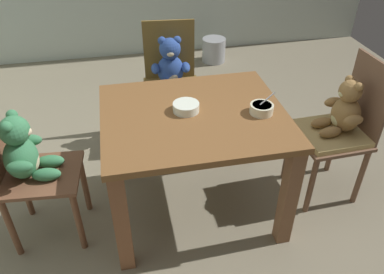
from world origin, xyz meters
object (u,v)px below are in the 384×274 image
(porridge_bowl_white_center, at_px, (186,107))
(teddy_chair_near_left, at_px, (26,160))
(porridge_bowl_cream_near_right, at_px, (262,109))
(metal_pail, at_px, (214,50))
(teddy_chair_near_right, at_px, (340,122))
(dining_table, at_px, (194,133))
(teddy_chair_far_center, at_px, (171,72))

(porridge_bowl_white_center, bearing_deg, teddy_chair_near_left, -175.65)
(porridge_bowl_cream_near_right, distance_m, porridge_bowl_white_center, 0.41)
(teddy_chair_near_left, xyz_separation_m, metal_pail, (1.59, 2.19, -0.42))
(teddy_chair_near_right, bearing_deg, teddy_chair_near_left, -2.04)
(metal_pail, bearing_deg, dining_table, -107.51)
(teddy_chair_far_center, height_order, porridge_bowl_cream_near_right, teddy_chair_far_center)
(metal_pail, bearing_deg, teddy_chair_near_left, -126.09)
(teddy_chair_near_left, bearing_deg, porridge_bowl_white_center, 9.01)
(teddy_chair_near_right, height_order, porridge_bowl_cream_near_right, teddy_chair_near_right)
(teddy_chair_far_center, bearing_deg, porridge_bowl_white_center, 2.57)
(porridge_bowl_white_center, bearing_deg, teddy_chair_far_center, 87.41)
(teddy_chair_near_right, bearing_deg, porridge_bowl_white_center, -5.76)
(teddy_chair_near_right, xyz_separation_m, porridge_bowl_cream_near_right, (-0.54, -0.05, 0.19))
(porridge_bowl_cream_near_right, bearing_deg, teddy_chair_near_right, 4.96)
(teddy_chair_far_center, bearing_deg, teddy_chair_near_left, -41.14)
(teddy_chair_near_left, bearing_deg, porridge_bowl_cream_near_right, 3.04)
(teddy_chair_near_left, xyz_separation_m, porridge_bowl_white_center, (0.88, 0.07, 0.18))
(teddy_chair_near_right, distance_m, metal_pail, 2.22)
(dining_table, distance_m, porridge_bowl_cream_near_right, 0.41)
(dining_table, distance_m, teddy_chair_far_center, 0.84)
(teddy_chair_near_right, height_order, porridge_bowl_white_center, teddy_chair_near_right)
(teddy_chair_near_right, distance_m, porridge_bowl_white_center, 0.96)
(teddy_chair_near_right, distance_m, teddy_chair_far_center, 1.25)
(porridge_bowl_cream_near_right, bearing_deg, teddy_chair_far_center, 111.88)
(teddy_chair_far_center, xyz_separation_m, porridge_bowl_white_center, (-0.04, -0.81, 0.17))
(dining_table, bearing_deg, teddy_chair_near_left, -177.79)
(dining_table, bearing_deg, teddy_chair_far_center, 90.07)
(teddy_chair_far_center, relative_size, porridge_bowl_white_center, 6.15)
(porridge_bowl_cream_near_right, bearing_deg, metal_pail, 81.94)
(dining_table, bearing_deg, metal_pail, 72.49)
(teddy_chair_far_center, height_order, porridge_bowl_white_center, teddy_chair_far_center)
(porridge_bowl_white_center, bearing_deg, porridge_bowl_cream_near_right, -14.36)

